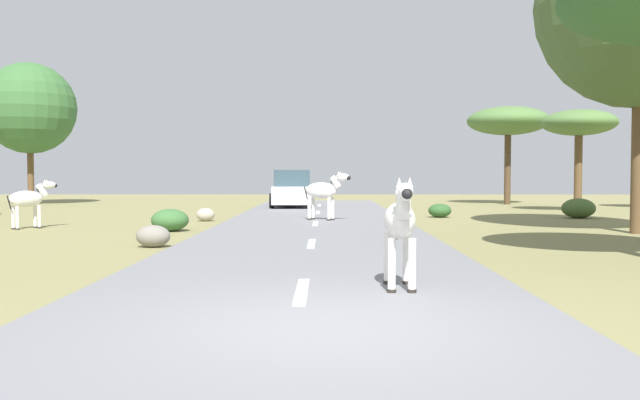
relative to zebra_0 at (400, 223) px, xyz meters
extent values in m
plane|color=olive|center=(-0.98, -2.17, -0.95)|extent=(90.00, 90.00, 0.00)
cube|color=slate|center=(-1.32, -2.17, -0.93)|extent=(6.00, 64.00, 0.05)
cube|color=silver|center=(-1.32, -0.17, -0.90)|extent=(0.16, 2.00, 0.01)
cube|color=silver|center=(-1.32, 5.83, -0.90)|extent=(0.16, 2.00, 0.01)
cube|color=silver|center=(-1.32, 11.83, -0.90)|extent=(0.16, 2.00, 0.01)
cube|color=silver|center=(-1.32, 17.83, -0.90)|extent=(0.16, 2.00, 0.01)
cube|color=silver|center=(-1.32, 23.83, -0.90)|extent=(0.16, 2.00, 0.01)
ellipsoid|color=silver|center=(0.00, 0.09, 0.02)|extent=(0.43, 1.05, 0.49)
cylinder|color=silver|center=(-0.14, -0.25, -0.55)|extent=(0.11, 0.11, 0.71)
cylinder|color=#28231E|center=(-0.14, -0.25, -0.88)|extent=(0.12, 0.12, 0.05)
cylinder|color=silver|center=(0.13, -0.25, -0.55)|extent=(0.11, 0.11, 0.71)
cylinder|color=#28231E|center=(0.13, -0.25, -0.88)|extent=(0.12, 0.12, 0.05)
cylinder|color=silver|center=(-0.13, 0.43, -0.55)|extent=(0.11, 0.11, 0.71)
cylinder|color=#28231E|center=(-0.13, 0.43, -0.88)|extent=(0.12, 0.12, 0.05)
cylinder|color=silver|center=(0.14, 0.43, -0.55)|extent=(0.11, 0.11, 0.71)
cylinder|color=#28231E|center=(0.14, 0.43, -0.88)|extent=(0.12, 0.12, 0.05)
cylinder|color=silver|center=(-0.01, -0.41, 0.27)|extent=(0.20, 0.38, 0.42)
cube|color=black|center=(-0.01, -0.41, 0.36)|extent=(0.04, 0.35, 0.29)
ellipsoid|color=silver|center=(-0.01, -0.66, 0.43)|extent=(0.20, 0.46, 0.23)
ellipsoid|color=black|center=(-0.01, -0.84, 0.41)|extent=(0.14, 0.16, 0.14)
cone|color=silver|center=(-0.07, -0.54, 0.54)|extent=(0.09, 0.09, 0.13)
cone|color=silver|center=(0.06, -0.54, 0.54)|extent=(0.09, 0.09, 0.13)
cylinder|color=black|center=(0.01, 0.61, -0.07)|extent=(0.04, 0.15, 0.42)
ellipsoid|color=silver|center=(-9.75, 10.33, -0.07)|extent=(0.94, 1.02, 0.47)
cylinder|color=silver|center=(-9.44, 10.51, -0.61)|extent=(0.14, 0.14, 0.68)
cylinder|color=#28231E|center=(-9.44, 10.51, -0.93)|extent=(0.16, 0.16, 0.05)
cylinder|color=silver|center=(-9.64, 10.67, -0.61)|extent=(0.14, 0.14, 0.68)
cylinder|color=#28231E|center=(-9.64, 10.67, -0.93)|extent=(0.16, 0.16, 0.05)
cylinder|color=silver|center=(-9.86, 10.00, -0.61)|extent=(0.14, 0.14, 0.68)
cylinder|color=#28231E|center=(-9.86, 10.00, -0.93)|extent=(0.16, 0.16, 0.05)
cylinder|color=silver|center=(-10.06, 10.16, -0.61)|extent=(0.14, 0.14, 0.68)
cylinder|color=#28231E|center=(-10.06, 10.16, -0.93)|extent=(0.16, 0.16, 0.05)
cylinder|color=silver|center=(-9.45, 10.70, 0.17)|extent=(0.37, 0.39, 0.40)
cube|color=black|center=(-9.45, 10.70, 0.25)|extent=(0.24, 0.28, 0.28)
ellipsoid|color=silver|center=(-9.30, 10.88, 0.32)|extent=(0.42, 0.45, 0.22)
ellipsoid|color=black|center=(-9.18, 11.02, 0.30)|extent=(0.19, 0.20, 0.13)
cone|color=silver|center=(-9.32, 10.76, 0.43)|extent=(0.11, 0.11, 0.13)
cone|color=silver|center=(-9.41, 10.84, 0.43)|extent=(0.11, 0.11, 0.13)
cylinder|color=black|center=(-10.07, 9.95, -0.16)|extent=(0.12, 0.13, 0.40)
ellipsoid|color=silver|center=(-1.16, 13.42, 0.10)|extent=(1.22, 0.90, 0.54)
cylinder|color=silver|center=(-0.89, 13.13, -0.52)|extent=(0.15, 0.15, 0.77)
cylinder|color=#28231E|center=(-0.89, 13.13, -0.88)|extent=(0.17, 0.17, 0.05)
cylinder|color=silver|center=(-0.77, 13.39, -0.52)|extent=(0.15, 0.15, 0.77)
cylinder|color=#28231E|center=(-0.77, 13.39, -0.88)|extent=(0.17, 0.17, 0.05)
cylinder|color=silver|center=(-1.56, 13.46, -0.52)|extent=(0.15, 0.15, 0.77)
cylinder|color=#28231E|center=(-1.56, 13.46, -0.88)|extent=(0.17, 0.17, 0.05)
cylinder|color=silver|center=(-1.44, 13.72, -0.52)|extent=(0.15, 0.15, 0.77)
cylinder|color=#28231E|center=(-1.44, 13.72, -0.88)|extent=(0.17, 0.17, 0.05)
cylinder|color=silver|center=(-0.68, 13.19, 0.37)|extent=(0.45, 0.36, 0.46)
cube|color=black|center=(-0.68, 13.19, 0.47)|extent=(0.36, 0.20, 0.31)
ellipsoid|color=silver|center=(-0.43, 13.07, 0.54)|extent=(0.54, 0.40, 0.25)
ellipsoid|color=black|center=(-0.26, 12.98, 0.53)|extent=(0.22, 0.21, 0.15)
cone|color=silver|center=(-0.58, 13.06, 0.67)|extent=(0.12, 0.12, 0.14)
cone|color=silver|center=(-0.51, 13.19, 0.67)|extent=(0.12, 0.12, 0.14)
cylinder|color=black|center=(-1.68, 13.67, 0.00)|extent=(0.16, 0.11, 0.46)
cube|color=silver|center=(-2.60, 22.38, -0.32)|extent=(2.00, 4.28, 0.80)
cube|color=#334751|center=(-2.59, 22.18, 0.46)|extent=(1.74, 2.27, 0.76)
cube|color=black|center=(-2.70, 24.54, -0.60)|extent=(1.72, 0.24, 0.24)
cylinder|color=black|center=(-1.77, 23.77, -0.56)|extent=(0.25, 0.69, 0.68)
cylinder|color=black|center=(-3.56, 23.69, -0.56)|extent=(0.25, 0.69, 0.68)
cylinder|color=black|center=(-1.64, 21.08, -0.56)|extent=(0.25, 0.69, 0.68)
cylinder|color=black|center=(-3.44, 20.99, -0.56)|extent=(0.25, 0.69, 0.68)
cylinder|color=#4C3823|center=(8.56, 26.05, 0.87)|extent=(0.34, 0.34, 3.64)
ellipsoid|color=#4C7038|center=(8.56, 26.05, 3.43)|extent=(4.25, 4.25, 1.49)
cylinder|color=brown|center=(7.37, 8.96, 1.00)|extent=(0.34, 0.34, 3.91)
cylinder|color=brown|center=(-16.43, 25.61, 0.61)|extent=(0.32, 0.32, 3.13)
sphere|color=#386633|center=(-16.43, 25.61, 4.07)|extent=(4.72, 4.72, 4.72)
cylinder|color=brown|center=(9.66, 19.17, 0.66)|extent=(0.33, 0.33, 3.22)
ellipsoid|color=#4C7038|center=(9.66, 19.17, 2.81)|extent=(3.11, 3.11, 1.09)
ellipsoid|color=#425B2D|center=(8.18, 15.18, -0.59)|extent=(1.20, 1.08, 0.72)
ellipsoid|color=#386633|center=(-5.36, 9.55, -0.64)|extent=(1.05, 0.94, 0.63)
ellipsoid|color=#2D5628|center=(3.21, 15.54, -0.70)|extent=(0.85, 0.76, 0.51)
ellipsoid|color=gray|center=(-4.78, 5.52, -0.71)|extent=(0.75, 0.57, 0.49)
ellipsoid|color=#A89E8C|center=(-5.08, 13.51, -0.73)|extent=(0.62, 0.50, 0.45)
camera|label=1|loc=(-1.00, -8.90, 0.65)|focal=37.23mm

